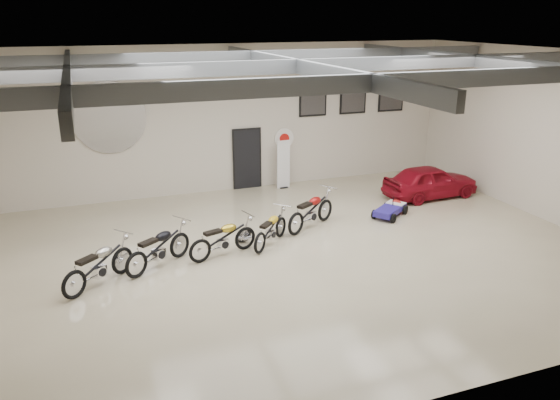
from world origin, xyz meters
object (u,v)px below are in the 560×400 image
object	(u,v)px
banner_stand	(283,164)
motorcycle_gold	(223,238)
motorcycle_silver	(98,264)
motorcycle_black	(158,247)
motorcycle_yellow	(271,229)
motorcycle_red	(311,210)
go_kart	(392,206)
vintage_car	(430,181)

from	to	relation	value
banner_stand	motorcycle_gold	world-z (taller)	banner_stand
motorcycle_silver	motorcycle_black	xyz separation A→B (m)	(1.41, 0.50, -0.00)
motorcycle_yellow	motorcycle_red	bearing A→B (deg)	-16.87
motorcycle_black	motorcycle_red	size ratio (longest dim) A/B	0.98
motorcycle_yellow	go_kart	world-z (taller)	motorcycle_yellow
motorcycle_black	motorcycle_gold	world-z (taller)	motorcycle_black
motorcycle_gold	motorcycle_red	size ratio (longest dim) A/B	0.93
motorcycle_black	motorcycle_yellow	xyz separation A→B (m)	(3.02, 0.35, -0.06)
vintage_car	motorcycle_red	bearing A→B (deg)	101.15
banner_stand	motorcycle_gold	xyz separation A→B (m)	(-3.49, -4.94, -0.39)
motorcycle_yellow	go_kart	bearing A→B (deg)	-32.65
go_kart	vintage_car	bearing A→B (deg)	-7.64
vintage_car	banner_stand	bearing A→B (deg)	55.14
motorcycle_silver	motorcycle_black	distance (m)	1.50
banner_stand	vintage_car	distance (m)	5.08
motorcycle_black	motorcycle_gold	size ratio (longest dim) A/B	1.05
motorcycle_black	go_kart	distance (m)	7.39
motorcycle_silver	go_kart	bearing A→B (deg)	-28.62
motorcycle_gold	go_kart	xyz separation A→B (m)	(5.64, 1.13, -0.21)
motorcycle_black	motorcycle_gold	xyz separation A→B (m)	(1.64, 0.10, -0.03)
motorcycle_red	vintage_car	xyz separation A→B (m)	(4.90, 1.21, 0.02)
banner_stand	motorcycle_silver	xyz separation A→B (m)	(-6.55, -5.54, -0.36)
motorcycle_red	go_kart	distance (m)	2.77
go_kart	vintage_car	xyz separation A→B (m)	(2.14, 1.11, 0.27)
motorcycle_red	go_kart	bearing A→B (deg)	-29.09
motorcycle_gold	vintage_car	distance (m)	8.10
banner_stand	motorcycle_gold	size ratio (longest dim) A/B	0.92
banner_stand	motorcycle_red	distance (m)	3.97
motorcycle_silver	motorcycle_gold	bearing A→B (deg)	-28.75
motorcycle_gold	motorcycle_red	bearing A→B (deg)	2.30
vintage_car	go_kart	bearing A→B (deg)	114.73
motorcycle_yellow	go_kart	xyz separation A→B (m)	(4.27, 0.88, -0.18)
motorcycle_red	vintage_car	size ratio (longest dim) A/B	0.63
motorcycle_silver	motorcycle_yellow	distance (m)	4.51
motorcycle_red	motorcycle_gold	bearing A→B (deg)	168.69
banner_stand	go_kart	size ratio (longest dim) A/B	1.12
banner_stand	motorcycle_yellow	xyz separation A→B (m)	(-2.12, -4.69, -0.43)
motorcycle_red	go_kart	xyz separation A→B (m)	(2.76, 0.09, -0.25)
banner_stand	motorcycle_black	bearing A→B (deg)	-139.77
motorcycle_gold	motorcycle_yellow	size ratio (longest dim) A/B	1.08
motorcycle_black	vintage_car	distance (m)	9.71
motorcycle_black	vintage_car	world-z (taller)	vintage_car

